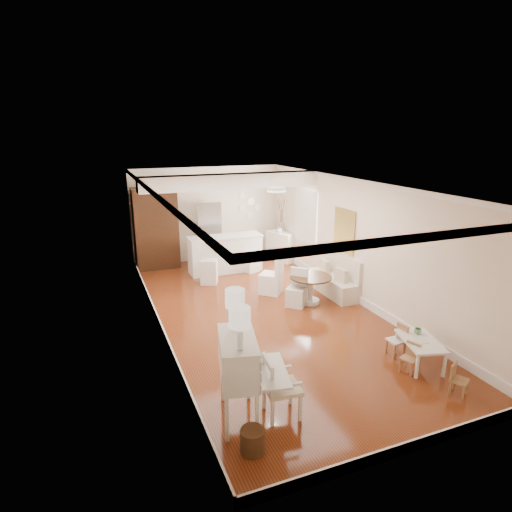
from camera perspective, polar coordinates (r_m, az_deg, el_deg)
room at (r=9.03m, az=0.74°, el=4.66°), size 9.00×9.04×2.82m
secretary_bureau at (r=5.98m, az=-2.39°, el=-16.06°), size 1.16×1.17×1.22m
gustavian_armchair at (r=6.14m, az=3.49°, el=-16.96°), size 0.56×0.56×0.89m
wicker_basket at (r=5.72m, az=-0.47°, el=-23.40°), size 0.38×0.38×0.31m
kids_table at (r=7.88m, az=20.94°, el=-11.90°), size 0.78×1.02×0.45m
kids_chair_a at (r=7.59m, az=19.76°, el=-12.68°), size 0.31×0.31×0.50m
kids_chair_b at (r=8.03m, az=18.20°, el=-10.59°), size 0.28×0.28×0.57m
kids_chair_c at (r=7.29m, az=25.51°, el=-14.69°), size 0.32×0.32×0.50m
banquette at (r=10.45m, az=10.28°, el=-2.45°), size 0.52×1.60×0.98m
dining_table at (r=9.87m, az=7.24°, el=-4.47°), size 0.97×0.97×0.65m
slip_chair_near at (r=9.66m, az=5.44°, el=-4.26°), size 0.58×0.58×0.85m
slip_chair_far at (r=10.33m, az=2.01°, el=-2.38°), size 0.68×0.68×0.99m
breakfast_counter at (r=11.94m, az=-4.11°, el=0.30°), size 2.05×0.65×1.03m
bar_stool_left at (r=11.05m, az=-6.31°, el=-1.12°), size 0.54×0.54×1.02m
bar_stool_right at (r=11.92m, az=-0.73°, el=-0.02°), size 0.46×0.46×0.89m
pantry_cabinet at (r=12.44m, az=-13.20°, el=3.58°), size 1.20×0.60×2.30m
fridge at (r=12.87m, az=-4.73°, el=3.25°), size 0.75×0.65×1.80m
sideboard at (r=12.98m, az=3.36°, el=1.30°), size 0.73×1.01×0.88m
pencil_cup at (r=7.97m, az=20.75°, el=-9.34°), size 0.13×0.13×0.10m
branch_vase at (r=12.85m, az=3.16°, el=3.58°), size 0.21×0.21×0.18m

